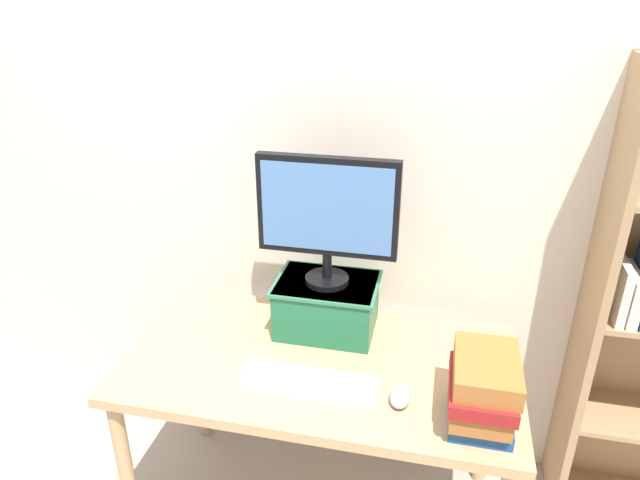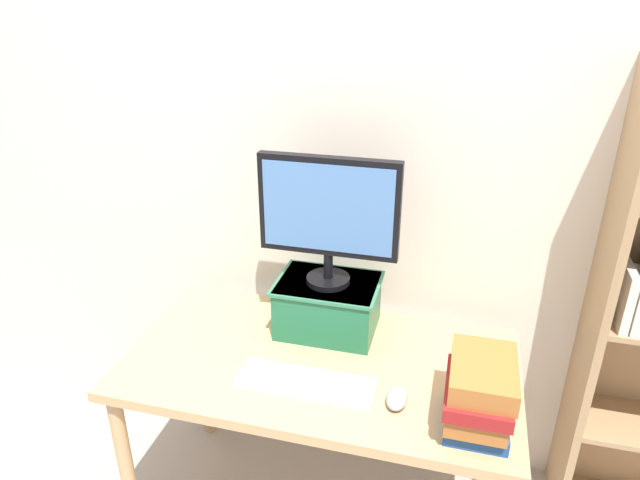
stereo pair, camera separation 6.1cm
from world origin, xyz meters
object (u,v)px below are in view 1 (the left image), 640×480
at_px(desk, 321,378).
at_px(riser_box, 327,304).
at_px(book_stack, 483,390).
at_px(computer_monitor, 327,213).
at_px(computer_mouse, 400,397).
at_px(keyboard, 309,383).

height_order(desk, riser_box, riser_box).
distance_m(riser_box, book_stack, 0.64).
xyz_separation_m(riser_box, computer_monitor, (-0.00, -0.00, 0.35)).
xyz_separation_m(desk, computer_mouse, (0.28, -0.15, 0.10)).
relative_size(keyboard, computer_mouse, 4.19).
relative_size(computer_mouse, book_stack, 0.39).
bearing_deg(book_stack, riser_box, 144.93).
bearing_deg(book_stack, desk, 160.07).
xyz_separation_m(riser_box, book_stack, (0.53, -0.37, 0.01)).
xyz_separation_m(computer_monitor, keyboard, (0.01, -0.33, -0.44)).
bearing_deg(riser_box, keyboard, -87.62).
xyz_separation_m(desk, computer_monitor, (-0.02, 0.18, 0.54)).
bearing_deg(keyboard, riser_box, 92.38).
relative_size(desk, book_stack, 4.84).
xyz_separation_m(riser_box, keyboard, (0.01, -0.33, -0.09)).
distance_m(keyboard, book_stack, 0.53).
relative_size(riser_box, book_stack, 1.34).
xyz_separation_m(desk, riser_box, (-0.02, 0.19, 0.18)).
distance_m(computer_monitor, book_stack, 0.73).
height_order(riser_box, computer_monitor, computer_monitor).
relative_size(desk, keyboard, 2.99).
bearing_deg(desk, computer_monitor, 95.87).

